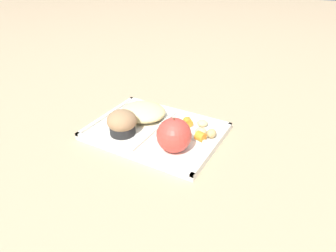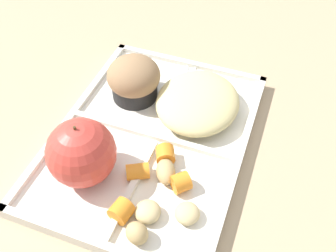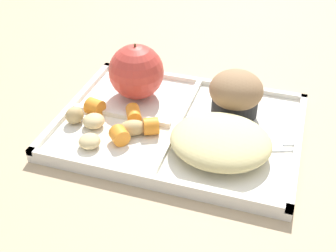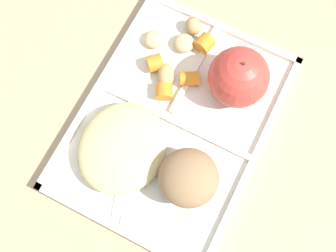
{
  "view_description": "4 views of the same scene",
  "coord_description": "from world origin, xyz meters",
  "px_view_note": "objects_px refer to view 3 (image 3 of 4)",
  "views": [
    {
      "loc": [
        -0.39,
        0.62,
        0.46
      ],
      "look_at": [
        -0.05,
        0.01,
        0.05
      ],
      "focal_mm": 31.89,
      "sensor_mm": 36.0,
      "label": 1
    },
    {
      "loc": [
        -0.33,
        -0.15,
        0.44
      ],
      "look_at": [
        -0.0,
        -0.03,
        0.05
      ],
      "focal_mm": 40.83,
      "sensor_mm": 36.0,
      "label": 2
    },
    {
      "loc": [
        0.15,
        -0.52,
        0.41
      ],
      "look_at": [
        -0.01,
        -0.02,
        0.02
      ],
      "focal_mm": 46.85,
      "sensor_mm": 36.0,
      "label": 3
    },
    {
      "loc": [
        0.17,
        0.08,
        0.62
      ],
      "look_at": [
        0.02,
        -0.0,
        0.05
      ],
      "focal_mm": 45.46,
      "sensor_mm": 36.0,
      "label": 4
    }
  ],
  "objects_px": {
    "bran_muffin": "(236,94)",
    "lunch_tray": "(178,127)",
    "green_apple": "(136,72)",
    "plastic_fork": "(252,147)"
  },
  "relations": [
    {
      "from": "lunch_tray",
      "to": "green_apple",
      "type": "distance_m",
      "value": 0.12
    },
    {
      "from": "bran_muffin",
      "to": "lunch_tray",
      "type": "bearing_deg",
      "value": -141.92
    },
    {
      "from": "lunch_tray",
      "to": "bran_muffin",
      "type": "relative_size",
      "value": 4.37
    },
    {
      "from": "green_apple",
      "to": "plastic_fork",
      "type": "relative_size",
      "value": 0.64
    },
    {
      "from": "lunch_tray",
      "to": "green_apple",
      "type": "bearing_deg",
      "value": 146.83
    },
    {
      "from": "green_apple",
      "to": "plastic_fork",
      "type": "distance_m",
      "value": 0.22
    },
    {
      "from": "green_apple",
      "to": "plastic_fork",
      "type": "bearing_deg",
      "value": -21.23
    },
    {
      "from": "bran_muffin",
      "to": "plastic_fork",
      "type": "height_order",
      "value": "bran_muffin"
    },
    {
      "from": "green_apple",
      "to": "plastic_fork",
      "type": "xyz_separation_m",
      "value": [
        0.21,
        -0.08,
        -0.04
      ]
    },
    {
      "from": "plastic_fork",
      "to": "bran_muffin",
      "type": "bearing_deg",
      "value": 117.66
    }
  ]
}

